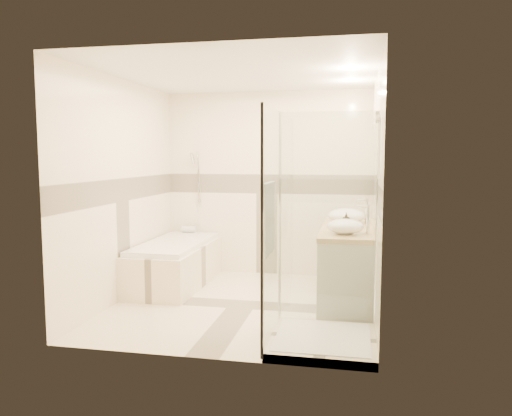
% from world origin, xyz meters
% --- Properties ---
extents(room, '(2.82, 3.02, 2.52)m').
position_xyz_m(room, '(0.06, 0.01, 1.26)').
color(room, beige).
rests_on(room, ground).
extents(bathtub, '(0.75, 1.70, 0.56)m').
position_xyz_m(bathtub, '(-1.02, 0.65, 0.31)').
color(bathtub, beige).
rests_on(bathtub, ground).
extents(vanity, '(0.58, 1.62, 0.85)m').
position_xyz_m(vanity, '(1.12, 0.30, 0.43)').
color(vanity, white).
rests_on(vanity, ground).
extents(shower_enclosure, '(0.96, 0.93, 2.04)m').
position_xyz_m(shower_enclosure, '(0.83, -0.97, 0.51)').
color(shower_enclosure, beige).
rests_on(shower_enclosure, ground).
extents(vessel_sink_near, '(0.43, 0.43, 0.17)m').
position_xyz_m(vessel_sink_near, '(1.10, 0.69, 0.94)').
color(vessel_sink_near, white).
rests_on(vessel_sink_near, vanity).
extents(vessel_sink_far, '(0.37, 0.37, 0.15)m').
position_xyz_m(vessel_sink_far, '(1.10, -0.14, 0.92)').
color(vessel_sink_far, white).
rests_on(vessel_sink_far, vanity).
extents(faucet_near, '(0.12, 0.03, 0.29)m').
position_xyz_m(faucet_near, '(1.32, 0.69, 1.02)').
color(faucet_near, silver).
rests_on(faucet_near, vanity).
extents(faucet_far, '(0.12, 0.03, 0.30)m').
position_xyz_m(faucet_far, '(1.32, -0.14, 1.02)').
color(faucet_far, silver).
rests_on(faucet_far, vanity).
extents(amenity_bottle_a, '(0.08, 0.08, 0.17)m').
position_xyz_m(amenity_bottle_a, '(1.10, 0.29, 0.93)').
color(amenity_bottle_a, black).
rests_on(amenity_bottle_a, vanity).
extents(amenity_bottle_b, '(0.15, 0.15, 0.15)m').
position_xyz_m(amenity_bottle_b, '(1.10, 0.28, 0.92)').
color(amenity_bottle_b, black).
rests_on(amenity_bottle_b, vanity).
extents(folded_towels, '(0.14, 0.22, 0.07)m').
position_xyz_m(folded_towels, '(1.10, 0.96, 0.88)').
color(folded_towels, silver).
rests_on(folded_towels, vanity).
extents(rolled_towel, '(0.20, 0.09, 0.09)m').
position_xyz_m(rolled_towel, '(-1.10, 1.40, 0.60)').
color(rolled_towel, silver).
rests_on(rolled_towel, bathtub).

